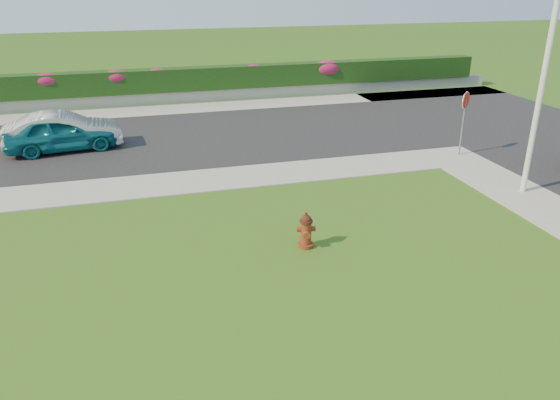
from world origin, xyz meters
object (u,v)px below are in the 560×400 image
object	(u,v)px
utility_pole	(539,103)
stop_sign	(465,109)
fire_hydrant	(306,231)
sedan_teal	(61,133)
sedan_silver	(63,131)

from	to	relation	value
utility_pole	stop_sign	distance (m)	3.79
fire_hydrant	sedan_teal	xyz separation A→B (m)	(-6.17, 9.56, 0.29)
fire_hydrant	utility_pole	xyz separation A→B (m)	(7.31, 1.58, 2.28)
utility_pole	stop_sign	bearing A→B (deg)	87.31
sedan_teal	sedan_silver	distance (m)	0.21
fire_hydrant	sedan_silver	bearing A→B (deg)	134.09
sedan_teal	sedan_silver	world-z (taller)	sedan_silver
fire_hydrant	stop_sign	world-z (taller)	stop_sign
sedan_silver	utility_pole	xyz separation A→B (m)	(13.43, -8.18, 1.98)
sedan_teal	fire_hydrant	bearing A→B (deg)	-155.06
fire_hydrant	stop_sign	bearing A→B (deg)	46.97
utility_pole	stop_sign	size ratio (longest dim) A/B	2.34
stop_sign	sedan_silver	bearing A→B (deg)	148.80
sedan_silver	utility_pole	world-z (taller)	utility_pole
sedan_teal	stop_sign	bearing A→B (deg)	-115.51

